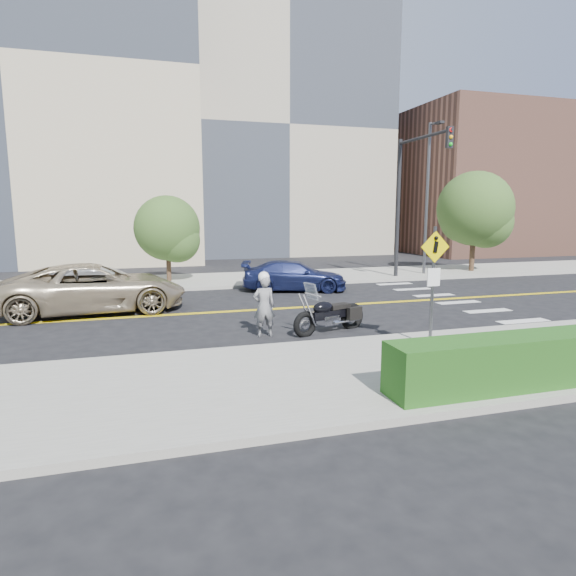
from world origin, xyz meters
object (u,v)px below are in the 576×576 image
(pedestrian_sign, at_px, (433,275))
(motorcyclist, at_px, (264,304))
(motorcycle, at_px, (330,307))
(parked_car_silver, at_px, (105,285))
(suv, at_px, (95,288))
(parked_car_blue, at_px, (294,276))

(pedestrian_sign, height_order, motorcyclist, pedestrian_sign)
(motorcycle, bearing_deg, motorcyclist, 159.89)
(pedestrian_sign, xyz_separation_m, motorcyclist, (-3.70, 2.62, -1.04))
(motorcycle, xyz_separation_m, parked_car_silver, (-6.71, 7.01, -0.09))
(suv, height_order, parked_car_silver, suv)
(pedestrian_sign, distance_m, parked_car_blue, 10.15)
(motorcycle, distance_m, parked_car_silver, 9.71)
(pedestrian_sign, xyz_separation_m, parked_car_silver, (-8.44, 9.57, -1.29))
(motorcyclist, distance_m, parked_car_blue, 8.09)
(motorcycle, bearing_deg, parked_car_silver, 115.19)
(pedestrian_sign, bearing_deg, parked_car_silver, 131.40)
(motorcyclist, xyz_separation_m, parked_car_blue, (3.18, 7.44, -0.25))
(motorcyclist, height_order, motorcycle, motorcyclist)
(motorcycle, xyz_separation_m, parked_car_blue, (1.20, 7.49, -0.09))
(motorcyclist, bearing_deg, suv, -45.44)
(motorcyclist, distance_m, suv, 6.97)
(pedestrian_sign, bearing_deg, suv, 138.81)
(pedestrian_sign, relative_size, suv, 0.48)
(motorcyclist, height_order, parked_car_blue, motorcyclist)
(motorcyclist, height_order, parked_car_silver, motorcyclist)
(motorcycle, bearing_deg, parked_car_blue, 62.33)
(suv, xyz_separation_m, parked_car_silver, (0.19, 2.02, -0.20))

